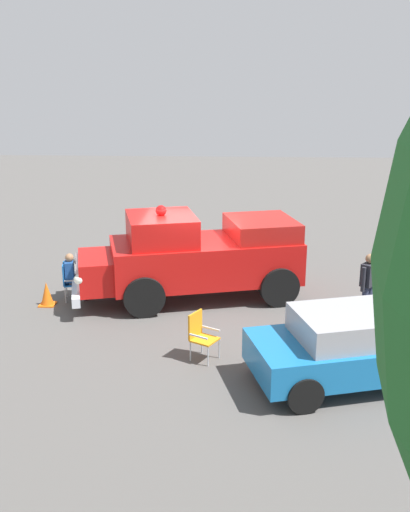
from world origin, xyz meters
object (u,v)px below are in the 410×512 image
at_px(traffic_cone, 47,294).
at_px(spectator_seated, 74,275).
at_px(vintage_fire_truck, 196,255).
at_px(lawn_chair_by_car, 200,332).
at_px(classic_hot_rod, 362,345).
at_px(spectator_standing, 368,282).
at_px(lawn_chair_near_truck, 69,279).

bearing_deg(traffic_cone, spectator_seated, 125.53).
bearing_deg(vintage_fire_truck, lawn_chair_by_car, 5.03).
height_order(classic_hot_rod, spectator_seated, classic_hot_rod).
relative_size(spectator_seated, traffic_cone, 2.03).
bearing_deg(vintage_fire_truck, spectator_seated, -84.52).
height_order(vintage_fire_truck, spectator_seated, vintage_fire_truck).
relative_size(vintage_fire_truck, lawn_chair_by_car, 6.18).
bearing_deg(spectator_seated, traffic_cone, -54.47).
distance_m(spectator_standing, traffic_cone, 8.17).
distance_m(vintage_fire_truck, traffic_cone, 4.04).
bearing_deg(lawn_chair_by_car, spectator_standing, 120.55).
bearing_deg(lawn_chair_near_truck, classic_hot_rod, 59.66).
relative_size(classic_hot_rod, lawn_chair_by_car, 4.60).
xyz_separation_m(vintage_fire_truck, lawn_chair_by_car, (3.58, 0.31, -0.61)).
xyz_separation_m(lawn_chair_near_truck, spectator_standing, (0.91, 7.64, 0.37)).
bearing_deg(spectator_standing, lawn_chair_by_car, -59.45).
bearing_deg(lawn_chair_by_car, lawn_chair_near_truck, -131.27).
distance_m(vintage_fire_truck, lawn_chair_near_truck, 3.44).
bearing_deg(spectator_seated, lawn_chair_by_car, 47.47).
bearing_deg(vintage_fire_truck, spectator_standing, 73.69).
relative_size(vintage_fire_truck, spectator_standing, 3.77).
xyz_separation_m(spectator_seated, traffic_cone, (0.44, -0.62, -0.39)).
bearing_deg(spectator_standing, classic_hot_rod, -13.83).
bearing_deg(lawn_chair_near_truck, vintage_fire_truck, 95.76).
bearing_deg(spectator_standing, traffic_cone, -93.48).
bearing_deg(spectator_seated, vintage_fire_truck, 95.48).
xyz_separation_m(lawn_chair_near_truck, lawn_chair_by_car, (3.24, 3.69, 0.00)).
distance_m(classic_hot_rod, lawn_chair_near_truck, 7.96).
height_order(lawn_chair_near_truck, spectator_standing, spectator_standing).
distance_m(vintage_fire_truck, lawn_chair_by_car, 3.64).
xyz_separation_m(vintage_fire_truck, classic_hot_rod, (4.36, 3.50, -0.45)).
xyz_separation_m(classic_hot_rod, lawn_chair_near_truck, (-4.02, -6.87, -0.16)).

